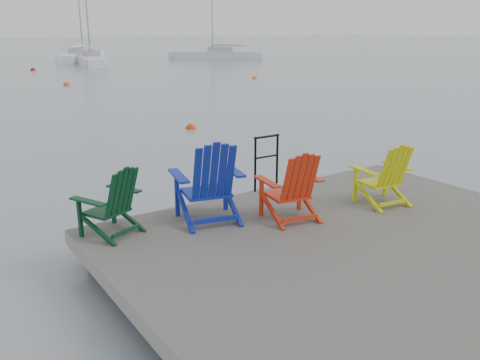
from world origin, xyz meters
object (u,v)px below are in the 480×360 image
sailboat_near (91,61)px  handrail (266,157)px  buoy_c (254,78)px  buoy_b (67,85)px  chair_red (293,186)px  buoy_a (191,129)px  chair_green (112,201)px  sailboat_mid (82,57)px  sailboat_far (217,56)px  chair_blue (209,181)px  buoy_d (33,70)px  chair_yellow (386,174)px

sailboat_near → handrail: bearing=-91.7°
buoy_c → buoy_b: bearing=167.9°
chair_red → sailboat_near: (10.16, 39.74, -0.64)m
buoy_a → chair_green: bearing=-124.1°
buoy_c → chair_green: bearing=-129.1°
chair_green → buoy_c: size_ratio=2.83×
sailboat_mid → sailboat_far: (12.71, -4.69, 0.00)m
chair_green → buoy_a: bearing=31.9°
sailboat_far → buoy_a: size_ratio=35.06×
buoy_b → buoy_a: bearing=-91.4°
chair_blue → buoy_d: size_ratio=2.77×
buoy_c → buoy_d: bearing=125.2°
chair_red → buoy_d: bearing=92.3°
sailboat_near → sailboat_far: bearing=19.8°
chair_red → buoy_c: size_ratio=3.07×
buoy_b → sailboat_far: bearing=40.4°
chair_blue → chair_yellow: chair_blue is taller
handrail → chair_blue: size_ratio=0.79×
sailboat_near → buoy_c: 18.53m
chair_blue → sailboat_mid: sailboat_mid is taller
handrail → sailboat_near: size_ratio=0.09×
buoy_a → buoy_c: buoy_a is taller
chair_blue → sailboat_near: bearing=87.4°
sailboat_mid → sailboat_far: bearing=14.0°
chair_blue → buoy_a: size_ratio=3.43×
chair_yellow → buoy_d: chair_yellow is taller
chair_yellow → chair_red: bearing=178.0°
sailboat_mid → chair_yellow: bearing=-67.7°
chair_red → buoy_a: 9.62m
handrail → buoy_b: size_ratio=2.54×
chair_green → sailboat_mid: bearing=49.3°
sailboat_near → buoy_a: bearing=-90.2°
chair_blue → chair_red: chair_blue is taller
chair_green → buoy_b: chair_green is taller
chair_blue → chair_red: 1.13m
handrail → chair_yellow: (1.01, -1.59, -0.07)m
buoy_d → handrail: bearing=-96.5°
chair_red → buoy_b: size_ratio=2.75×
sailboat_near → sailboat_mid: bearing=92.0°
buoy_a → buoy_b: (0.37, 15.23, 0.00)m
chair_blue → sailboat_near: sailboat_near is taller
chair_green → chair_blue: bearing=-36.7°
chair_red → chair_green: bearing=168.2°
handrail → chair_red: bearing=-112.2°
handrail → sailboat_far: bearing=59.7°
handrail → chair_green: bearing=-170.5°
chair_green → sailboat_far: size_ratio=0.08×
handrail → chair_green: size_ratio=1.00×
handrail → buoy_b: (3.12, 22.90, -1.04)m
handrail → sailboat_mid: bearing=76.5°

